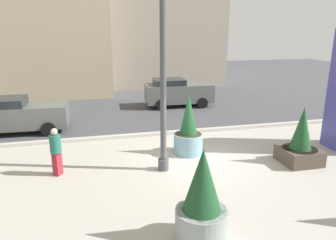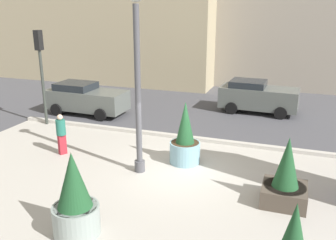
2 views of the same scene
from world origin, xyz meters
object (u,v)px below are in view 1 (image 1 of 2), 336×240
object	(u,v)px
potted_plant_curbside	(202,203)
car_passing_lane	(18,115)
lamp_post	(163,86)
potted_plant_by_pillar	(188,132)
car_far_lane	(178,92)
pedestrian_crossing	(56,150)
potted_plant_near_left	(301,143)

from	to	relation	value
potted_plant_curbside	car_passing_lane	distance (m)	11.05
lamp_post	potted_plant_by_pillar	distance (m)	2.68
car_passing_lane	car_far_lane	bearing A→B (deg)	21.43
pedestrian_crossing	potted_plant_curbside	bearing A→B (deg)	-51.49
lamp_post	potted_plant_curbside	world-z (taller)	lamp_post
car_passing_lane	potted_plant_by_pillar	bearing A→B (deg)	-32.56
potted_plant_by_pillar	car_far_lane	xyz separation A→B (m)	(1.69, 7.73, -0.02)
car_passing_lane	car_far_lane	xyz separation A→B (m)	(8.55, 3.35, 0.03)
lamp_post	potted_plant_by_pillar	size ratio (longest dim) A/B	2.56
lamp_post	potted_plant_near_left	distance (m)	5.34
car_far_lane	car_passing_lane	bearing A→B (deg)	-158.57
car_far_lane	pedestrian_crossing	distance (m)	10.69
potted_plant_near_left	car_passing_lane	world-z (taller)	potted_plant_near_left
car_passing_lane	car_far_lane	size ratio (longest dim) A/B	1.04
pedestrian_crossing	potted_plant_near_left	bearing A→B (deg)	-6.85
potted_plant_curbside	potted_plant_by_pillar	distance (m)	5.32
car_far_lane	pedestrian_crossing	xyz separation A→B (m)	(-6.43, -8.54, 0.02)
car_passing_lane	pedestrian_crossing	bearing A→B (deg)	-67.79
lamp_post	potted_plant_near_left	world-z (taller)	lamp_post
potted_plant_by_pillar	car_passing_lane	world-z (taller)	potted_plant_by_pillar
potted_plant_by_pillar	lamp_post	bearing A→B (deg)	-135.33
potted_plant_near_left	car_far_lane	world-z (taller)	potted_plant_near_left
car_passing_lane	car_far_lane	world-z (taller)	car_far_lane
potted_plant_by_pillar	pedestrian_crossing	distance (m)	4.81
lamp_post	car_passing_lane	xyz separation A→B (m)	(-5.59, 5.62, -2.06)
potted_plant_near_left	car_passing_lane	xyz separation A→B (m)	(-10.46, 6.19, 0.06)
lamp_post	car_passing_lane	world-z (taller)	lamp_post
potted_plant_near_left	car_far_lane	distance (m)	9.73
lamp_post	car_passing_lane	size ratio (longest dim) A/B	1.38
lamp_post	pedestrian_crossing	world-z (taller)	lamp_post
pedestrian_crossing	lamp_post	bearing A→B (deg)	-7.13
car_far_lane	pedestrian_crossing	size ratio (longest dim) A/B	2.57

